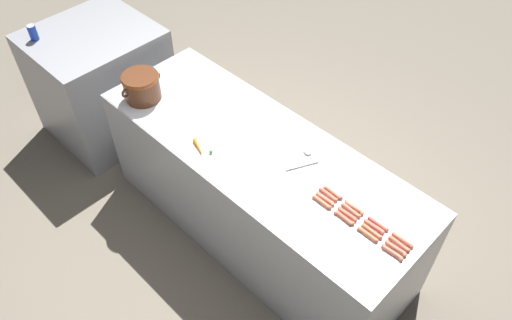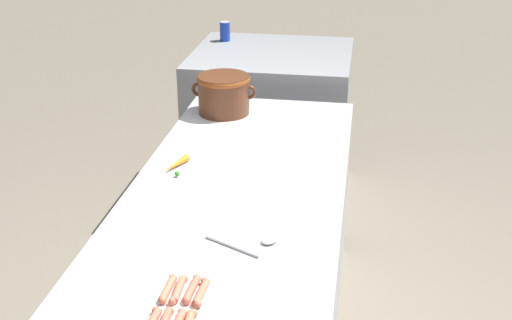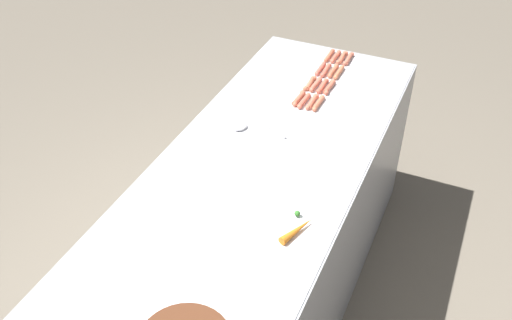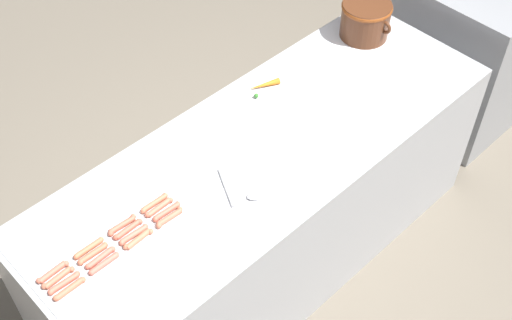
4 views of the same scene
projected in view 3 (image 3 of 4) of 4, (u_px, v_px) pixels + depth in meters
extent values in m
plane|color=#756B5B|center=(255.00, 310.00, 2.94)|extent=(20.00, 20.00, 0.00)
cube|color=#ADAFB5|center=(255.00, 248.00, 2.66)|extent=(0.85, 2.39, 0.91)
cube|color=silver|center=(255.00, 172.00, 2.38)|extent=(0.83, 2.35, 0.00)
cylinder|color=#D06C54|center=(349.00, 59.00, 3.12)|extent=(0.03, 0.12, 0.02)
sphere|color=#D06C54|center=(352.00, 54.00, 3.16)|extent=(0.02, 0.02, 0.02)
sphere|color=#D06C54|center=(345.00, 63.00, 3.08)|extent=(0.02, 0.02, 0.02)
cylinder|color=#D1724E|center=(339.00, 72.00, 3.00)|extent=(0.03, 0.12, 0.02)
sphere|color=#D1724E|center=(342.00, 67.00, 3.04)|extent=(0.02, 0.02, 0.02)
sphere|color=#D1724E|center=(336.00, 77.00, 2.96)|extent=(0.02, 0.02, 0.02)
cylinder|color=#D1674E|center=(329.00, 87.00, 2.89)|extent=(0.03, 0.12, 0.02)
sphere|color=#D1674E|center=(332.00, 82.00, 2.93)|extent=(0.02, 0.02, 0.02)
sphere|color=#D1674E|center=(326.00, 93.00, 2.84)|extent=(0.02, 0.02, 0.02)
cylinder|color=#D57050|center=(318.00, 103.00, 2.77)|extent=(0.03, 0.12, 0.02)
sphere|color=#D57050|center=(322.00, 97.00, 2.81)|extent=(0.02, 0.02, 0.02)
sphere|color=#D57050|center=(315.00, 109.00, 2.72)|extent=(0.02, 0.02, 0.02)
cylinder|color=#CA6E50|center=(342.00, 58.00, 3.13)|extent=(0.03, 0.12, 0.02)
sphere|color=#CA6E50|center=(346.00, 53.00, 3.17)|extent=(0.02, 0.02, 0.02)
sphere|color=#CA6E50|center=(338.00, 62.00, 3.09)|extent=(0.02, 0.02, 0.02)
cylinder|color=#CB6D4E|center=(333.00, 71.00, 3.02)|extent=(0.03, 0.12, 0.02)
sphere|color=#CB6D4E|center=(336.00, 66.00, 3.06)|extent=(0.02, 0.02, 0.02)
sphere|color=#CB6D4E|center=(330.00, 76.00, 2.97)|extent=(0.02, 0.02, 0.02)
cylinder|color=#D6644D|center=(323.00, 86.00, 2.89)|extent=(0.03, 0.12, 0.02)
sphere|color=#D6644D|center=(327.00, 81.00, 2.93)|extent=(0.02, 0.02, 0.02)
sphere|color=#D6644D|center=(318.00, 91.00, 2.85)|extent=(0.02, 0.02, 0.02)
cylinder|color=#D06F54|center=(312.00, 102.00, 2.78)|extent=(0.03, 0.12, 0.02)
sphere|color=#D06F54|center=(317.00, 96.00, 2.82)|extent=(0.02, 0.02, 0.02)
sphere|color=#D06F54|center=(308.00, 108.00, 2.74)|extent=(0.02, 0.02, 0.02)
cylinder|color=#D66A52|center=(335.00, 57.00, 3.14)|extent=(0.03, 0.12, 0.02)
sphere|color=#D66A52|center=(338.00, 52.00, 3.18)|extent=(0.02, 0.02, 0.02)
sphere|color=#D66A52|center=(333.00, 61.00, 3.10)|extent=(0.02, 0.02, 0.02)
cylinder|color=#D66853|center=(326.00, 70.00, 3.02)|extent=(0.03, 0.12, 0.02)
sphere|color=#D66853|center=(330.00, 66.00, 3.06)|extent=(0.02, 0.02, 0.02)
sphere|color=#D66853|center=(322.00, 75.00, 2.98)|extent=(0.02, 0.02, 0.02)
cylinder|color=#C96D56|center=(316.00, 85.00, 2.90)|extent=(0.03, 0.12, 0.02)
sphere|color=#C96D56|center=(319.00, 79.00, 2.95)|extent=(0.02, 0.02, 0.02)
sphere|color=#C96D56|center=(313.00, 90.00, 2.86)|extent=(0.02, 0.02, 0.02)
cylinder|color=#D66750|center=(304.00, 101.00, 2.78)|extent=(0.03, 0.12, 0.02)
sphere|color=#D66750|center=(307.00, 95.00, 2.83)|extent=(0.02, 0.02, 0.02)
sphere|color=#D66750|center=(300.00, 107.00, 2.74)|extent=(0.02, 0.02, 0.02)
cylinder|color=#D16D4E|center=(329.00, 55.00, 3.15)|extent=(0.03, 0.12, 0.02)
sphere|color=#D16D4E|center=(333.00, 51.00, 3.19)|extent=(0.02, 0.02, 0.02)
sphere|color=#D16D4E|center=(326.00, 60.00, 3.11)|extent=(0.02, 0.02, 0.02)
cylinder|color=#D36955|center=(320.00, 69.00, 3.03)|extent=(0.02, 0.12, 0.02)
sphere|color=#D36955|center=(324.00, 64.00, 3.08)|extent=(0.02, 0.02, 0.02)
sphere|color=#D36955|center=(317.00, 74.00, 2.99)|extent=(0.02, 0.02, 0.02)
cylinder|color=#D27252|center=(310.00, 83.00, 2.91)|extent=(0.03, 0.12, 0.02)
sphere|color=#D27252|center=(314.00, 78.00, 2.95)|extent=(0.02, 0.02, 0.02)
sphere|color=#D27252|center=(305.00, 89.00, 2.87)|extent=(0.02, 0.02, 0.02)
cylinder|color=#CB6B4F|center=(299.00, 98.00, 2.80)|extent=(0.03, 0.12, 0.02)
sphere|color=#CB6B4F|center=(302.00, 92.00, 2.84)|extent=(0.02, 0.02, 0.02)
sphere|color=#CB6B4F|center=(295.00, 104.00, 2.76)|extent=(0.02, 0.02, 0.02)
cylinder|color=#B7B7BC|center=(269.00, 127.00, 2.62)|extent=(0.20, 0.11, 0.01)
ellipsoid|color=#B7B7BC|center=(240.00, 127.00, 2.61)|extent=(0.08, 0.08, 0.02)
cone|color=orange|center=(298.00, 230.00, 2.09)|extent=(0.09, 0.17, 0.03)
sphere|color=#387F2D|center=(297.00, 213.00, 2.15)|extent=(0.02, 0.02, 0.02)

